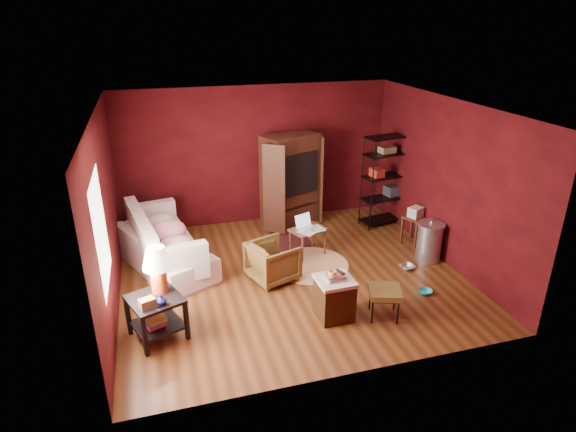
# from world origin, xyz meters

# --- Properties ---
(room) EXTENTS (5.54, 5.04, 2.84)m
(room) POSITION_xyz_m (-0.04, -0.01, 1.40)
(room) COLOR brown
(room) RESTS_ON ground
(sofa) EXTENTS (1.57, 2.38, 0.90)m
(sofa) POSITION_xyz_m (-2.04, 0.92, 0.45)
(sofa) COLOR beige
(sofa) RESTS_ON ground
(armchair) EXTENTS (0.85, 0.87, 0.72)m
(armchair) POSITION_xyz_m (-0.32, -0.03, 0.36)
(armchair) COLOR black
(armchair) RESTS_ON ground
(pet_bowl_steel) EXTENTS (0.26, 0.13, 0.25)m
(pet_bowl_steel) POSITION_xyz_m (1.98, -0.34, 0.13)
(pet_bowl_steel) COLOR silver
(pet_bowl_steel) RESTS_ON ground
(pet_bowl_turquoise) EXTENTS (0.21, 0.09, 0.21)m
(pet_bowl_turquoise) POSITION_xyz_m (1.86, -1.14, 0.10)
(pet_bowl_turquoise) COLOR #2AB6C7
(pet_bowl_turquoise) RESTS_ON ground
(vase) EXTENTS (0.16, 0.16, 0.14)m
(vase) POSITION_xyz_m (-2.12, -1.28, 0.68)
(vase) COLOR #0C0E40
(vase) RESTS_ON side_table
(mug) EXTENTS (0.15, 0.14, 0.12)m
(mug) POSITION_xyz_m (0.18, -1.36, 0.75)
(mug) COLOR #E0C46D
(mug) RESTS_ON hamper
(side_table) EXTENTS (0.83, 0.83, 1.27)m
(side_table) POSITION_xyz_m (-2.16, -1.01, 0.76)
(side_table) COLOR black
(side_table) RESTS_ON ground
(sofa_cushions) EXTENTS (1.26, 2.34, 0.93)m
(sofa_cushions) POSITION_xyz_m (-2.03, 0.89, 0.46)
(sofa_cushions) COLOR beige
(sofa_cushions) RESTS_ON sofa
(hamper) EXTENTS (0.52, 0.52, 0.71)m
(hamper) POSITION_xyz_m (0.25, -1.31, 0.32)
(hamper) COLOR #41230F
(hamper) RESTS_ON ground
(footstool) EXTENTS (0.57, 0.57, 0.46)m
(footstool) POSITION_xyz_m (0.94, -1.51, 0.40)
(footstool) COLOR black
(footstool) RESTS_ON ground
(rug_round) EXTENTS (1.40, 1.40, 0.01)m
(rug_round) POSITION_xyz_m (0.41, 0.26, 0.01)
(rug_round) COLOR #F6EECD
(rug_round) RESTS_ON ground
(rug_oriental) EXTENTS (1.19, 0.90, 0.01)m
(rug_oriental) POSITION_xyz_m (0.16, 1.22, 0.01)
(rug_oriental) COLOR #511517
(rug_oriental) RESTS_ON ground
(laptop_desk) EXTENTS (0.72, 0.63, 0.75)m
(laptop_desk) POSITION_xyz_m (0.49, 0.63, 0.47)
(laptop_desk) COLOR brown
(laptop_desk) RESTS_ON ground
(tv_armoire) EXTENTS (1.38, 1.10, 1.88)m
(tv_armoire) POSITION_xyz_m (0.61, 2.09, 0.98)
(tv_armoire) COLOR #461F14
(tv_armoire) RESTS_ON ground
(wire_shelving) EXTENTS (0.97, 0.55, 1.86)m
(wire_shelving) POSITION_xyz_m (2.44, 1.56, 1.02)
(wire_shelving) COLOR black
(wire_shelving) RESTS_ON ground
(small_stand) EXTENTS (0.49, 0.49, 0.74)m
(small_stand) POSITION_xyz_m (2.58, 0.53, 0.55)
(small_stand) COLOR #461F14
(small_stand) RESTS_ON ground
(trash_can) EXTENTS (0.51, 0.51, 0.75)m
(trash_can) POSITION_xyz_m (2.49, -0.13, 0.35)
(trash_can) COLOR #B6B9BE
(trash_can) RESTS_ON ground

